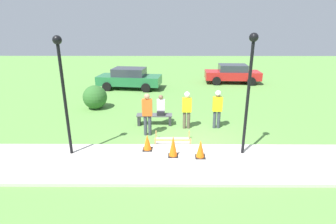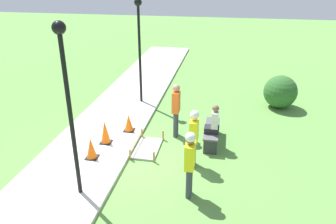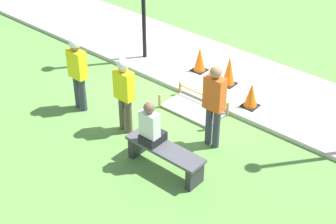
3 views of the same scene
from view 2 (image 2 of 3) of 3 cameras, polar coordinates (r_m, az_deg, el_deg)
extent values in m
plane|color=#5B8E42|center=(9.54, -6.95, -8.28)|extent=(60.00, 60.00, 0.00)
cube|color=#BCB7AD|center=(9.94, -14.15, -7.13)|extent=(28.00, 2.58, 0.10)
cube|color=gray|center=(9.99, -3.58, -6.33)|extent=(1.32, 0.70, 0.06)
cube|color=tan|center=(10.57, -4.60, -3.73)|extent=(0.05, 0.05, 0.33)
cube|color=tan|center=(9.46, -6.64, -7.37)|extent=(0.05, 0.05, 0.33)
cube|color=tan|center=(10.42, -0.86, -4.07)|extent=(0.05, 0.05, 0.33)
cube|color=tan|center=(9.30, -2.47, -7.82)|extent=(0.05, 0.05, 0.33)
cube|color=yellow|center=(9.97, -5.58, -5.04)|extent=(1.32, 0.00, 0.04)
cube|color=black|center=(10.93, -6.78, -3.15)|extent=(0.34, 0.34, 0.02)
cone|color=orange|center=(10.81, -6.85, -1.80)|extent=(0.29, 0.29, 0.55)
cube|color=black|center=(10.32, -10.73, -5.17)|extent=(0.34, 0.34, 0.02)
cone|color=orange|center=(10.15, -10.89, -3.36)|extent=(0.29, 0.29, 0.71)
cube|color=black|center=(9.63, -13.07, -7.68)|extent=(0.34, 0.34, 0.02)
cone|color=orange|center=(9.47, -13.24, -6.06)|extent=(0.29, 0.29, 0.60)
cube|color=#2D2D33|center=(10.99, 7.82, -2.44)|extent=(0.12, 0.40, 0.44)
cube|color=#2D2D33|center=(9.75, 7.34, -6.03)|extent=(0.12, 0.40, 0.44)
cube|color=#4C4C51|center=(10.25, 7.67, -2.90)|extent=(1.60, 0.44, 0.06)
cube|color=black|center=(9.94, 7.61, -3.03)|extent=(0.34, 0.44, 0.18)
cube|color=silver|center=(9.79, 8.18, -1.29)|extent=(0.36, 0.20, 0.50)
sphere|color=brown|center=(9.64, 8.30, 0.62)|extent=(0.21, 0.21, 0.21)
cylinder|color=#383D47|center=(8.03, 3.79, -11.61)|extent=(0.14, 0.14, 0.79)
cylinder|color=#383D47|center=(7.88, 3.62, -12.36)|extent=(0.14, 0.14, 0.79)
cube|color=yellow|center=(7.56, 3.85, -7.63)|extent=(0.40, 0.22, 0.63)
sphere|color=brown|center=(7.35, 3.94, -4.84)|extent=(0.21, 0.21, 0.21)
sphere|color=white|center=(7.33, 3.95, -4.43)|extent=(0.25, 0.25, 0.25)
cylinder|color=brown|center=(9.14, 4.47, -6.87)|extent=(0.14, 0.14, 0.77)
cylinder|color=brown|center=(8.99, 4.34, -7.45)|extent=(0.14, 0.14, 0.77)
cube|color=yellow|center=(8.73, 4.55, -3.27)|extent=(0.40, 0.22, 0.61)
sphere|color=tan|center=(8.55, 4.64, -0.82)|extent=(0.21, 0.21, 0.21)
sphere|color=white|center=(8.53, 4.65, -0.47)|extent=(0.24, 0.24, 0.24)
cylinder|color=#383D47|center=(10.64, 1.45, -1.86)|extent=(0.14, 0.14, 0.86)
cylinder|color=#383D47|center=(10.48, 1.30, -2.28)|extent=(0.14, 0.14, 0.86)
cube|color=#E55B1E|center=(10.25, 1.42, 1.79)|extent=(0.40, 0.22, 0.68)
sphere|color=#A37A5B|center=(10.09, 1.44, 4.19)|extent=(0.23, 0.23, 0.23)
cylinder|color=black|center=(7.43, -16.51, -1.47)|extent=(0.10, 0.10, 3.79)
sphere|color=black|center=(6.85, -18.48, 13.76)|extent=(0.28, 0.28, 0.28)
cylinder|color=black|center=(12.73, -4.93, 9.71)|extent=(0.10, 0.10, 3.71)
sphere|color=black|center=(12.40, -5.26, 18.50)|extent=(0.28, 0.28, 0.28)
sphere|color=#2D6028|center=(13.43, 18.98, 3.35)|extent=(1.28, 1.28, 1.28)
camera|label=1|loc=(14.30, -44.73, 14.52)|focal=28.00mm
camera|label=3|loc=(15.05, 34.53, 24.63)|focal=55.00mm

